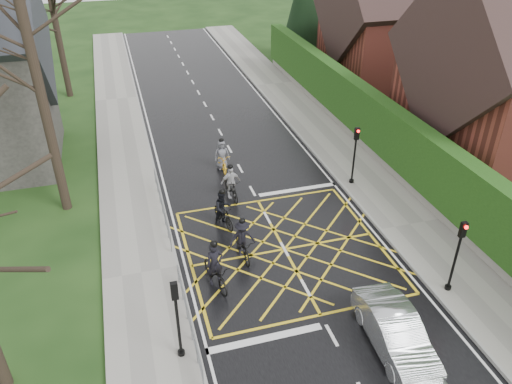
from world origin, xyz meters
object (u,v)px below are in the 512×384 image
cyclist_front (231,186)px  cyclist_mid (243,242)px  cyclist_back (223,211)px  cyclist_lead (222,158)px  car (395,332)px  cyclist_rear (215,270)px

cyclist_front → cyclist_mid: bearing=-103.8°
cyclist_back → cyclist_lead: 5.35m
cyclist_front → car: 11.14m
cyclist_back → car: cyclist_back is taller
cyclist_rear → cyclist_front: bearing=58.6°
cyclist_rear → cyclist_back: (1.19, 3.85, 0.04)m
cyclist_back → car: size_ratio=0.46×
cyclist_mid → cyclist_front: bearing=80.3°
cyclist_back → cyclist_lead: (1.14, 5.22, -0.07)m
cyclist_rear → cyclist_mid: cyclist_rear is taller
cyclist_mid → cyclist_rear: bearing=-137.9°
cyclist_mid → car: 7.09m
cyclist_lead → cyclist_rear: bearing=-103.3°
cyclist_rear → cyclist_front: cyclist_rear is taller
cyclist_back → cyclist_mid: bearing=-97.9°
cyclist_mid → car: cyclist_mid is taller
cyclist_rear → car: bearing=-55.7°
cyclist_rear → cyclist_mid: bearing=31.7°
cyclist_rear → car: cyclist_rear is taller
cyclist_rear → cyclist_lead: size_ratio=1.17×
car → cyclist_back: bearing=117.4°
cyclist_back → cyclist_lead: size_ratio=1.02×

